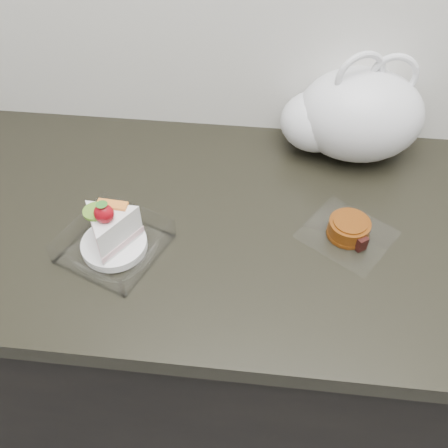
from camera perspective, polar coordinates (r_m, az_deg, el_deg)
The scene contains 4 objects.
counter at distance 1.35m, azimuth 7.61°, elevation -13.27°, with size 2.04×0.64×0.90m.
cake_tray at distance 0.93m, azimuth -12.65°, elevation -1.44°, with size 0.22×0.22×0.13m.
mooncake_wrap at distance 0.97m, azimuth 14.09°, elevation -0.65°, with size 0.21×0.21×0.04m.
plastic_bag at distance 1.12m, azimuth 14.32°, elevation 11.92°, with size 0.33×0.26×0.25m.
Camera 1 is at (-0.10, 1.01, 1.61)m, focal length 40.00 mm.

